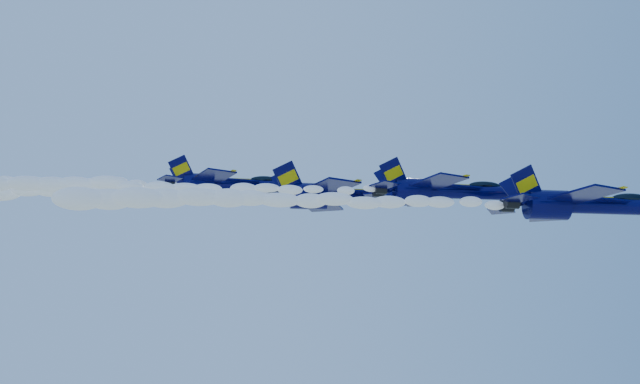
{
  "coord_description": "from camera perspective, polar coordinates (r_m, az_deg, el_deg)",
  "views": [
    {
      "loc": [
        -16.58,
        -85.05,
        131.89
      ],
      "look_at": [
        -6.08,
        0.41,
        153.53
      ],
      "focal_mm": 45.0,
      "sensor_mm": 36.0,
      "label": 1
    }
  ],
  "objects": [
    {
      "name": "jet_second",
      "position": [
        85.31,
        8.8,
        0.08
      ],
      "size": [
        17.25,
        14.15,
        6.41
      ],
      "color": "#05043C"
    },
    {
      "name": "smoke_trail_jet_second",
      "position": [
        82.27,
        -10.79,
        0.4
      ],
      "size": [
        42.59,
        1.92,
        1.73
      ],
      "primitive_type": "ellipsoid",
      "color": "white"
    },
    {
      "name": "jet_fourth",
      "position": [
        101.6,
        -6.57,
        0.55
      ],
      "size": [
        17.94,
        14.71,
        6.67
      ],
      "color": "#05043C"
    },
    {
      "name": "jet_lead",
      "position": [
        84.24,
        18.25,
        -0.86
      ],
      "size": [
        19.37,
        15.89,
        7.2
      ],
      "color": "#05043C"
    },
    {
      "name": "jet_third",
      "position": [
        93.63,
        1.59,
        -0.29
      ],
      "size": [
        19.96,
        16.37,
        7.42
      ],
      "color": "#05043C"
    },
    {
      "name": "smoke_trail_jet_lead",
      "position": [
        76.46,
        -2.23,
        -0.6
      ],
      "size": [
        42.59,
        2.16,
        1.94
      ],
      "primitive_type": "ellipsoid",
      "color": "white"
    },
    {
      "name": "smoke_trail_jet_third",
      "position": [
        93.93,
        -16.7,
        0.0
      ],
      "size": [
        42.59,
        2.22,
        2.0
      ],
      "primitive_type": "ellipsoid",
      "color": "white"
    }
  ]
}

